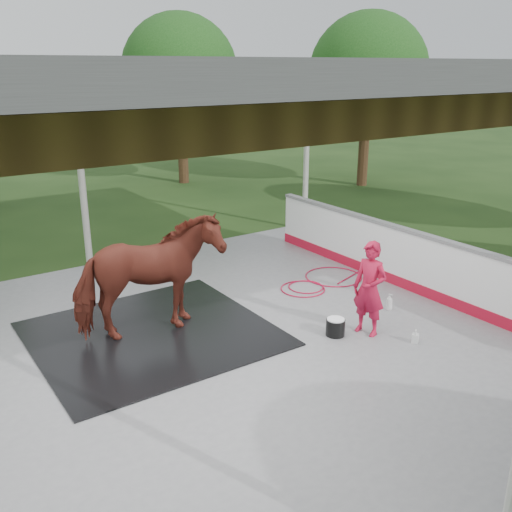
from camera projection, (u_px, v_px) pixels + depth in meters
ground at (202, 365)px, 8.16m from camera, size 100.00×100.00×0.00m
concrete_slab at (202, 363)px, 8.15m from camera, size 12.00×10.00×0.05m
pavilion_structure at (192, 75)px, 6.89m from camera, size 12.60×10.60×4.05m
dasher_board at (421, 265)px, 10.43m from camera, size 0.16×8.00×1.15m
tree_belt at (181, 87)px, 7.81m from camera, size 28.00×28.00×5.80m
rubber_mat at (152, 334)px, 8.96m from camera, size 3.52×3.30×0.03m
horse at (149, 277)px, 8.65m from camera, size 2.32×1.25×1.88m
handler at (370, 289)px, 8.79m from camera, size 0.49×0.62×1.50m
wash_bucket at (335, 327)px, 8.90m from camera, size 0.30×0.30×0.28m
soap_bottle_a at (389, 302)px, 9.82m from camera, size 0.14×0.14×0.29m
soap_bottle_b at (415, 336)px, 8.66m from camera, size 0.14×0.14×0.22m
hose_coil at (320, 282)px, 11.10m from camera, size 2.41×1.15×0.02m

